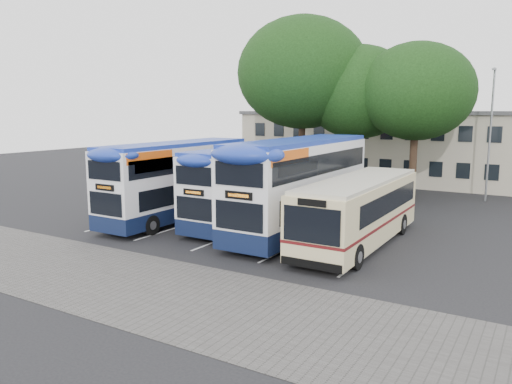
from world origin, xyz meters
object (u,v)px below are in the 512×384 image
object	(u,v)px
bus_dd_mid	(251,182)
bus_dd_left	(178,177)
bus_single	(360,207)
tree_mid	(359,92)
bus_dd_right	(301,182)
tree_left	(303,73)
lamp_post	(491,128)
tree_right	(417,92)

from	to	relation	value
bus_dd_mid	bus_dd_left	bearing A→B (deg)	-161.53
bus_single	bus_dd_left	bearing A→B (deg)	-179.55
tree_mid	bus_dd_right	distance (m)	13.85
bus_dd_mid	tree_left	bearing A→B (deg)	101.66
lamp_post	bus_dd_mid	size ratio (longest dim) A/B	0.89
tree_mid	bus_single	bearing A→B (deg)	-69.66
tree_left	tree_right	bearing A→B (deg)	2.90
bus_single	bus_dd_right	bearing A→B (deg)	167.85
tree_right	tree_left	bearing A→B (deg)	-177.10
lamp_post	bus_dd_right	world-z (taller)	lamp_post
lamp_post	bus_dd_right	size ratio (longest dim) A/B	0.78
bus_dd_left	bus_dd_mid	bearing A→B (deg)	18.47
tree_mid	bus_dd_mid	size ratio (longest dim) A/B	1.07
lamp_post	tree_right	bearing A→B (deg)	-147.97
bus_dd_right	bus_single	distance (m)	3.59
tree_left	tree_mid	size ratio (longest dim) A/B	1.20
lamp_post	bus_dd_right	bearing A→B (deg)	-115.60
tree_left	bus_single	world-z (taller)	tree_left
tree_left	bus_dd_right	world-z (taller)	tree_left
lamp_post	bus_dd_left	xyz separation A→B (m)	(-14.48, -15.63, -2.62)
lamp_post	bus_single	bearing A→B (deg)	-103.36
bus_single	tree_left	bearing A→B (deg)	125.98
bus_dd_left	bus_single	size ratio (longest dim) A/B	1.02
lamp_post	tree_right	xyz separation A→B (m)	(-4.40, -2.76, 2.40)
bus_dd_left	lamp_post	bearing A→B (deg)	47.18
tree_right	lamp_post	bearing A→B (deg)	32.03
bus_dd_right	bus_single	bearing A→B (deg)	-12.15
tree_left	bus_dd_mid	size ratio (longest dim) A/B	1.29
tree_left	tree_mid	bearing A→B (deg)	17.07
tree_mid	bus_single	xyz separation A→B (m)	(5.03, -13.58, -5.77)
bus_dd_left	bus_single	xyz separation A→B (m)	(10.79, 0.08, -0.68)
bus_dd_mid	bus_single	world-z (taller)	bus_dd_mid
tree_right	bus_single	world-z (taller)	tree_right
tree_right	bus_dd_mid	bearing A→B (deg)	-117.47
lamp_post	tree_mid	bearing A→B (deg)	-167.33
bus_dd_left	bus_dd_right	world-z (taller)	bus_dd_right
tree_mid	tree_left	bearing A→B (deg)	-162.93
lamp_post	bus_single	distance (m)	16.31
tree_left	bus_dd_mid	world-z (taller)	tree_left
tree_left	bus_dd_left	bearing A→B (deg)	-98.27
tree_left	tree_right	distance (m)	8.41
lamp_post	bus_dd_mid	xyz separation A→B (m)	(-10.38, -14.26, -2.74)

